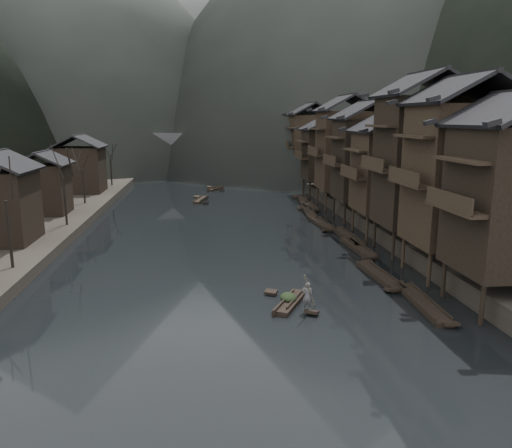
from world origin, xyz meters
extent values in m
plane|color=black|center=(0.00, 0.00, 0.00)|extent=(300.00, 300.00, 0.00)
cube|color=#2D2823|center=(35.00, 40.00, 0.90)|extent=(40.00, 200.00, 1.80)
cylinder|color=black|center=(14.20, -10.40, 1.30)|extent=(0.30, 0.30, 2.90)
cylinder|color=black|center=(14.20, -5.60, 1.30)|extent=(0.30, 0.30, 2.90)
cylinder|color=black|center=(16.95, -5.60, 1.30)|extent=(0.30, 0.30, 2.90)
cube|color=black|center=(13.30, -8.00, 6.63)|extent=(1.20, 5.70, 0.25)
cylinder|color=black|center=(14.20, -3.40, 1.30)|extent=(0.30, 0.30, 2.90)
cylinder|color=black|center=(14.20, 1.40, 1.30)|extent=(0.30, 0.30, 2.90)
cylinder|color=black|center=(16.95, -3.40, 1.30)|extent=(0.30, 0.30, 2.90)
cylinder|color=black|center=(16.95, 1.40, 1.30)|extent=(0.30, 0.30, 2.90)
cube|color=black|center=(17.30, -1.00, 7.82)|extent=(7.00, 6.00, 10.44)
cube|color=black|center=(13.30, -1.00, 7.30)|extent=(1.20, 5.70, 0.25)
cylinder|color=black|center=(14.20, 3.60, 1.30)|extent=(0.30, 0.30, 2.90)
cylinder|color=black|center=(14.20, 8.40, 1.30)|extent=(0.30, 0.30, 2.90)
cylinder|color=black|center=(16.95, 3.60, 1.30)|extent=(0.30, 0.30, 2.90)
cylinder|color=black|center=(16.95, 8.40, 1.30)|extent=(0.30, 0.30, 2.90)
cube|color=black|center=(17.30, 6.00, 8.23)|extent=(7.00, 6.00, 11.26)
cube|color=black|center=(13.30, 6.00, 7.67)|extent=(1.20, 5.70, 0.25)
cylinder|color=black|center=(14.20, 10.60, 1.30)|extent=(0.30, 0.30, 2.90)
cylinder|color=black|center=(14.20, 15.40, 1.30)|extent=(0.30, 0.30, 2.90)
cylinder|color=black|center=(16.95, 10.60, 1.30)|extent=(0.30, 0.30, 2.90)
cylinder|color=black|center=(16.95, 15.40, 1.30)|extent=(0.30, 0.30, 2.90)
cube|color=black|center=(17.30, 13.00, 6.62)|extent=(7.00, 6.00, 8.04)
cube|color=black|center=(13.30, 13.00, 6.22)|extent=(1.20, 5.70, 0.25)
cylinder|color=black|center=(14.20, 18.60, 1.30)|extent=(0.30, 0.30, 2.90)
cylinder|color=black|center=(14.20, 23.40, 1.30)|extent=(0.30, 0.30, 2.90)
cylinder|color=black|center=(16.95, 18.60, 1.30)|extent=(0.30, 0.30, 2.90)
cylinder|color=black|center=(16.95, 23.40, 1.30)|extent=(0.30, 0.30, 2.90)
cube|color=black|center=(17.30, 21.00, 7.25)|extent=(7.00, 6.00, 9.30)
cube|color=black|center=(13.30, 21.00, 6.79)|extent=(1.20, 5.70, 0.25)
cylinder|color=black|center=(14.20, 27.60, 1.30)|extent=(0.30, 0.30, 2.90)
cylinder|color=black|center=(14.20, 32.40, 1.30)|extent=(0.30, 0.30, 2.90)
cylinder|color=black|center=(16.95, 27.60, 1.30)|extent=(0.30, 0.30, 2.90)
cylinder|color=black|center=(16.95, 32.40, 1.30)|extent=(0.30, 0.30, 2.90)
cube|color=black|center=(17.30, 30.00, 7.77)|extent=(7.00, 6.00, 10.34)
cube|color=black|center=(13.30, 30.00, 7.25)|extent=(1.20, 5.70, 0.25)
cylinder|color=black|center=(14.20, 37.60, 1.30)|extent=(0.30, 0.30, 2.90)
cylinder|color=black|center=(14.20, 42.40, 1.30)|extent=(0.30, 0.30, 2.90)
cylinder|color=black|center=(16.95, 37.60, 1.30)|extent=(0.30, 0.30, 2.90)
cylinder|color=black|center=(16.95, 42.40, 1.30)|extent=(0.30, 0.30, 2.90)
cube|color=black|center=(17.30, 40.00, 6.42)|extent=(7.00, 6.00, 7.64)
cube|color=black|center=(13.30, 40.00, 6.04)|extent=(1.20, 5.70, 0.25)
cylinder|color=black|center=(14.20, 49.60, 1.30)|extent=(0.30, 0.30, 2.90)
cylinder|color=black|center=(14.20, 54.40, 1.30)|extent=(0.30, 0.30, 2.90)
cylinder|color=black|center=(16.95, 49.60, 1.30)|extent=(0.30, 0.30, 2.90)
cylinder|color=black|center=(16.95, 54.40, 1.30)|extent=(0.30, 0.30, 2.90)
cube|color=black|center=(17.30, 52.00, 7.59)|extent=(7.00, 6.00, 9.97)
cube|color=black|center=(13.30, 52.00, 7.09)|extent=(1.20, 5.70, 0.25)
cube|color=black|center=(-20.50, 24.00, 4.10)|extent=(5.00, 5.00, 5.80)
cube|color=black|center=(-20.50, 42.00, 4.60)|extent=(6.50, 6.50, 6.80)
cylinder|color=black|center=(-17.00, 1.58, 3.77)|extent=(0.24, 0.24, 5.14)
cylinder|color=black|center=(-17.00, 17.17, 3.72)|extent=(0.24, 0.24, 5.04)
cylinder|color=black|center=(-17.00, 31.07, 3.45)|extent=(0.24, 0.24, 4.49)
cylinder|color=black|center=(-17.00, 49.16, 3.42)|extent=(0.24, 0.24, 4.43)
cube|color=black|center=(12.11, -6.91, 0.15)|extent=(1.41, 7.43, 0.30)
cube|color=black|center=(12.11, -6.91, 0.33)|extent=(1.46, 7.29, 0.10)
cube|color=black|center=(11.95, -3.36, 0.29)|extent=(0.97, 0.94, 0.36)
cube|color=black|center=(12.26, -10.45, 0.29)|extent=(0.97, 0.94, 0.36)
cube|color=black|center=(11.31, -1.05, 0.15)|extent=(1.57, 6.97, 0.30)
cube|color=black|center=(11.31, -1.05, 0.33)|extent=(1.62, 6.84, 0.10)
cube|color=black|center=(11.53, 2.26, 0.29)|extent=(0.99, 0.91, 0.35)
cube|color=black|center=(11.08, -4.36, 0.29)|extent=(0.99, 0.91, 0.35)
cube|color=black|center=(12.21, 7.19, 0.15)|extent=(1.44, 7.22, 0.30)
cube|color=black|center=(12.21, 7.19, 0.33)|extent=(1.49, 7.08, 0.10)
cube|color=black|center=(12.37, 10.63, 0.29)|extent=(0.98, 0.92, 0.36)
cube|color=black|center=(12.04, 3.74, 0.29)|extent=(0.98, 0.92, 0.36)
cube|color=black|center=(12.58, 11.58, 0.15)|extent=(1.38, 7.73, 0.30)
cube|color=black|center=(12.58, 11.58, 0.33)|extent=(1.43, 7.58, 0.10)
cube|color=black|center=(12.72, 15.27, 0.29)|extent=(0.97, 0.97, 0.37)
cube|color=black|center=(12.45, 7.89, 0.29)|extent=(0.97, 0.97, 0.37)
cube|color=black|center=(11.43, 18.10, 0.15)|extent=(1.67, 7.03, 0.30)
cube|color=black|center=(11.43, 18.10, 0.33)|extent=(1.71, 6.89, 0.10)
cube|color=black|center=(11.70, 21.43, 0.29)|extent=(1.00, 0.93, 0.35)
cube|color=black|center=(11.16, 14.77, 0.29)|extent=(1.00, 0.93, 0.35)
cube|color=black|center=(11.46, 24.86, 0.15)|extent=(1.86, 7.57, 0.30)
cube|color=black|center=(11.46, 24.86, 0.33)|extent=(1.90, 7.43, 0.10)
cube|color=black|center=(11.09, 28.44, 0.29)|extent=(1.02, 1.01, 0.36)
cube|color=black|center=(11.83, 21.28, 0.29)|extent=(1.02, 1.01, 0.36)
cube|color=black|center=(12.62, 29.78, 0.15)|extent=(1.35, 6.67, 0.30)
cube|color=black|center=(12.62, 29.78, 0.33)|extent=(1.40, 6.54, 0.10)
cube|color=black|center=(12.50, 32.96, 0.29)|extent=(0.97, 0.85, 0.34)
cube|color=black|center=(12.74, 26.61, 0.29)|extent=(0.97, 0.85, 0.34)
cube|color=black|center=(12.66, 35.20, 0.15)|extent=(1.93, 7.10, 0.30)
cube|color=black|center=(12.66, 35.20, 0.33)|extent=(1.96, 6.97, 0.10)
cube|color=black|center=(12.26, 38.54, 0.29)|extent=(1.03, 0.97, 0.35)
cube|color=black|center=(13.06, 31.85, 0.29)|extent=(1.03, 0.97, 0.35)
cube|color=black|center=(-2.35, 37.26, 0.15)|extent=(2.35, 5.81, 0.30)
cube|color=black|center=(-2.35, 37.26, 0.33)|extent=(2.37, 5.71, 0.10)
cube|color=black|center=(-3.01, 39.93, 0.29)|extent=(1.00, 0.89, 0.32)
cube|color=black|center=(-1.69, 34.59, 0.29)|extent=(1.00, 0.89, 0.32)
cube|color=black|center=(0.13, 48.91, 0.15)|extent=(2.96, 4.46, 0.30)
cube|color=black|center=(0.13, 48.91, 0.33)|extent=(2.96, 4.40, 0.10)
cube|color=black|center=(-0.86, 50.83, 0.29)|extent=(1.02, 0.89, 0.29)
cube|color=black|center=(1.12, 46.99, 0.29)|extent=(1.02, 0.89, 0.29)
cube|color=black|center=(-3.05, 63.60, 0.15)|extent=(4.30, 5.01, 0.30)
cube|color=black|center=(-3.05, 63.60, 0.33)|extent=(4.27, 4.96, 0.10)
cube|color=black|center=(-1.36, 65.71, 0.29)|extent=(1.10, 1.08, 0.32)
cube|color=black|center=(-4.74, 61.50, 0.29)|extent=(1.10, 1.08, 0.32)
cube|color=black|center=(-2.76, 71.87, 0.15)|extent=(2.46, 5.28, 0.30)
cube|color=black|center=(-2.76, 71.87, 0.33)|extent=(2.48, 5.20, 0.10)
cube|color=black|center=(-3.48, 74.26, 0.29)|extent=(1.00, 0.87, 0.31)
cube|color=black|center=(-2.03, 69.47, 0.29)|extent=(1.00, 0.87, 0.31)
cube|color=#4C4C4F|center=(0.00, 72.00, 7.20)|extent=(40.00, 6.00, 1.60)
cube|color=#4C4C4F|center=(0.00, 69.30, 8.50)|extent=(40.00, 0.50, 1.00)
cube|color=#4C4C4F|center=(0.00, 74.70, 8.50)|extent=(40.00, 0.50, 1.00)
cube|color=#4C4C4F|center=(-14.00, 72.00, 3.20)|extent=(3.20, 6.00, 6.40)
cube|color=#4C4C4F|center=(-4.50, 72.00, 3.20)|extent=(3.20, 6.00, 6.40)
cube|color=#4C4C4F|center=(4.50, 72.00, 3.20)|extent=(3.20, 6.00, 6.40)
cube|color=#4C4C4F|center=(14.00, 72.00, 3.20)|extent=(3.20, 6.00, 6.40)
cone|color=#474F49|center=(-50.00, 135.00, 47.74)|extent=(168.00, 168.00, 95.49)
cone|color=gray|center=(0.00, 210.00, 58.00)|extent=(320.00, 320.00, 116.00)
cube|color=black|center=(3.54, -5.88, 0.15)|extent=(2.98, 4.52, 0.30)
cube|color=black|center=(3.54, -5.88, 0.33)|extent=(2.98, 4.46, 0.10)
cube|color=black|center=(2.53, -3.93, 0.29)|extent=(1.01, 0.90, 0.29)
cube|color=black|center=(4.55, -7.83, 0.29)|extent=(1.01, 0.90, 0.29)
ellipsoid|color=black|center=(3.44, -5.67, 0.76)|extent=(1.09, 1.43, 0.66)
imported|color=#5B5B5D|center=(4.34, -7.42, 1.35)|extent=(0.74, 0.55, 1.84)
cylinder|color=#8C7A51|center=(4.54, -7.42, 3.87)|extent=(1.36, 2.42, 3.20)
camera|label=1|loc=(-2.03, -36.54, 12.05)|focal=35.00mm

